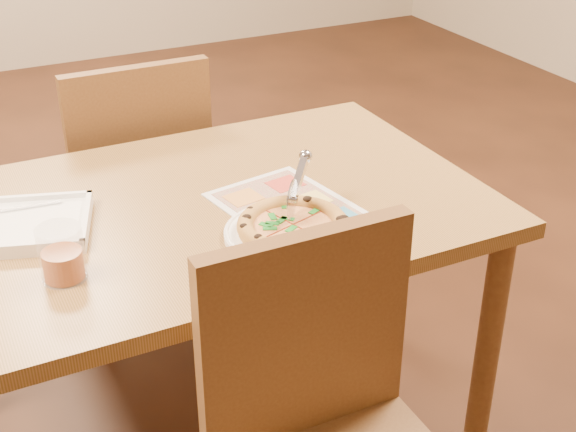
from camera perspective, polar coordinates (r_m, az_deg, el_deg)
name	(u,v)px	position (r m, az deg, el deg)	size (l,w,h in m)	color
dining_table	(207,235)	(1.92, -5.81, -1.33)	(1.30, 0.85, 0.72)	olive
chair_near	(327,414)	(1.51, 2.81, -13.89)	(0.42, 0.42, 0.47)	brown
chair_far	(135,165)	(2.46, -10.80, 3.59)	(0.42, 0.42, 0.47)	brown
plate	(288,233)	(1.73, 0.00, -1.24)	(0.28, 0.28, 0.01)	white
pizza	(293,226)	(1.72, 0.37, -0.72)	(0.24, 0.24, 0.04)	gold
pizza_cutter	(297,185)	(1.75, 0.62, 2.19)	(0.12, 0.14, 0.10)	silver
appetizer_tray	(6,227)	(1.85, -19.41, -0.77)	(0.40, 0.33, 0.06)	white
glass_tumbler	(62,257)	(1.63, -15.77, -2.80)	(0.09, 0.09, 0.11)	#8D360A
menu	(291,208)	(1.84, 0.20, 0.59)	(0.26, 0.37, 0.01)	white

